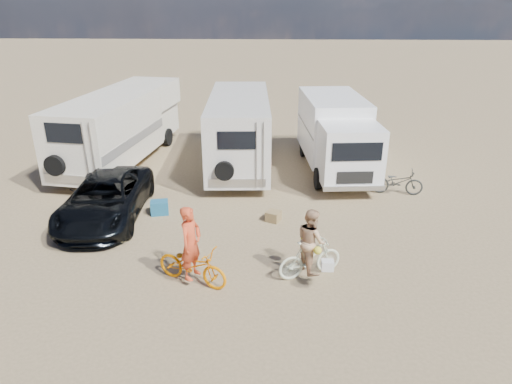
{
  "coord_description": "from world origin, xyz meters",
  "views": [
    {
      "loc": [
        1.05,
        -11.21,
        6.48
      ],
      "look_at": [
        0.56,
        0.95,
        1.3
      ],
      "focal_mm": 32.11,
      "sensor_mm": 36.0,
      "label": 1
    }
  ],
  "objects_px": {
    "box_truck": "(336,137)",
    "rider_man": "(191,249)",
    "rv_main": "(239,133)",
    "bike_man": "(192,265)",
    "crate": "(273,216)",
    "dark_suv": "(106,198)",
    "rv_left": "(121,128)",
    "cooler": "(160,207)",
    "bike_woman": "(310,258)",
    "rider_woman": "(311,247)",
    "bike_parked": "(398,182)"
  },
  "relations": [
    {
      "from": "rider_woman",
      "to": "dark_suv",
      "type": "bearing_deg",
      "value": 40.7
    },
    {
      "from": "dark_suv",
      "to": "rider_woman",
      "type": "bearing_deg",
      "value": -29.3
    },
    {
      "from": "rider_man",
      "to": "rider_woman",
      "type": "height_order",
      "value": "rider_man"
    },
    {
      "from": "rv_main",
      "to": "cooler",
      "type": "relative_size",
      "value": 12.16
    },
    {
      "from": "rider_woman",
      "to": "bike_parked",
      "type": "bearing_deg",
      "value": -55.8
    },
    {
      "from": "bike_woman",
      "to": "dark_suv",
      "type": "bearing_deg",
      "value": 40.7
    },
    {
      "from": "dark_suv",
      "to": "rv_main",
      "type": "bearing_deg",
      "value": 48.85
    },
    {
      "from": "rv_main",
      "to": "crate",
      "type": "distance_m",
      "value": 5.29
    },
    {
      "from": "dark_suv",
      "to": "bike_man",
      "type": "height_order",
      "value": "dark_suv"
    },
    {
      "from": "rider_woman",
      "to": "crate",
      "type": "distance_m",
      "value": 3.26
    },
    {
      "from": "rv_main",
      "to": "rider_man",
      "type": "xyz_separation_m",
      "value": [
        -0.53,
        -8.4,
        -0.52
      ]
    },
    {
      "from": "dark_suv",
      "to": "bike_man",
      "type": "bearing_deg",
      "value": -49.38
    },
    {
      "from": "bike_man",
      "to": "dark_suv",
      "type": "bearing_deg",
      "value": 66.75
    },
    {
      "from": "box_truck",
      "to": "cooler",
      "type": "xyz_separation_m",
      "value": [
        -6.14,
        -4.29,
        -1.2
      ]
    },
    {
      "from": "rv_main",
      "to": "rider_man",
      "type": "bearing_deg",
      "value": -96.56
    },
    {
      "from": "bike_man",
      "to": "rider_woman",
      "type": "relative_size",
      "value": 1.14
    },
    {
      "from": "rv_main",
      "to": "dark_suv",
      "type": "distance_m",
      "value": 6.3
    },
    {
      "from": "rv_left",
      "to": "dark_suv",
      "type": "bearing_deg",
      "value": -70.46
    },
    {
      "from": "bike_woman",
      "to": "cooler",
      "type": "xyz_separation_m",
      "value": [
        -4.61,
        3.41,
        -0.29
      ]
    },
    {
      "from": "bike_woman",
      "to": "rider_man",
      "type": "distance_m",
      "value": 2.94
    },
    {
      "from": "rv_left",
      "to": "cooler",
      "type": "height_order",
      "value": "rv_left"
    },
    {
      "from": "rv_main",
      "to": "bike_parked",
      "type": "bearing_deg",
      "value": -27.03
    },
    {
      "from": "rv_main",
      "to": "box_truck",
      "type": "bearing_deg",
      "value": -7.05
    },
    {
      "from": "box_truck",
      "to": "cooler",
      "type": "bearing_deg",
      "value": -150.08
    },
    {
      "from": "crate",
      "to": "dark_suv",
      "type": "bearing_deg",
      "value": 179.87
    },
    {
      "from": "cooler",
      "to": "bike_woman",
      "type": "bearing_deg",
      "value": -49.13
    },
    {
      "from": "rider_woman",
      "to": "bike_parked",
      "type": "distance_m",
      "value": 6.41
    },
    {
      "from": "crate",
      "to": "rider_man",
      "type": "bearing_deg",
      "value": -119.41
    },
    {
      "from": "rv_main",
      "to": "box_truck",
      "type": "height_order",
      "value": "rv_main"
    },
    {
      "from": "rv_main",
      "to": "rider_woman",
      "type": "height_order",
      "value": "rv_main"
    },
    {
      "from": "dark_suv",
      "to": "rider_woman",
      "type": "distance_m",
      "value": 6.92
    },
    {
      "from": "rider_man",
      "to": "crate",
      "type": "distance_m",
      "value": 4.06
    },
    {
      "from": "dark_suv",
      "to": "cooler",
      "type": "bearing_deg",
      "value": 9.21
    },
    {
      "from": "dark_suv",
      "to": "rider_man",
      "type": "xyz_separation_m",
      "value": [
        3.33,
        -3.49,
        0.26
      ]
    },
    {
      "from": "box_truck",
      "to": "bike_man",
      "type": "xyz_separation_m",
      "value": [
        -4.4,
        -8.12,
        -0.93
      ]
    },
    {
      "from": "rv_main",
      "to": "bike_man",
      "type": "distance_m",
      "value": 8.48
    },
    {
      "from": "rv_left",
      "to": "dark_suv",
      "type": "height_order",
      "value": "rv_left"
    },
    {
      "from": "dark_suv",
      "to": "rider_man",
      "type": "bearing_deg",
      "value": -49.38
    },
    {
      "from": "rv_main",
      "to": "rider_woman",
      "type": "bearing_deg",
      "value": -76.52
    },
    {
      "from": "dark_suv",
      "to": "cooler",
      "type": "xyz_separation_m",
      "value": [
        1.59,
        0.35,
        -0.45
      ]
    },
    {
      "from": "bike_parked",
      "to": "cooler",
      "type": "height_order",
      "value": "bike_parked"
    },
    {
      "from": "bike_woman",
      "to": "box_truck",
      "type": "bearing_deg",
      "value": -34.2
    },
    {
      "from": "rv_left",
      "to": "rider_woman",
      "type": "bearing_deg",
      "value": -41.55
    },
    {
      "from": "cooler",
      "to": "rider_man",
      "type": "bearing_deg",
      "value": -78.35
    },
    {
      "from": "rv_main",
      "to": "rv_left",
      "type": "height_order",
      "value": "rv_main"
    },
    {
      "from": "box_truck",
      "to": "rider_man",
      "type": "relative_size",
      "value": 3.35
    },
    {
      "from": "bike_woman",
      "to": "rider_man",
      "type": "height_order",
      "value": "rider_man"
    },
    {
      "from": "rv_main",
      "to": "rv_left",
      "type": "xyz_separation_m",
      "value": [
        -5.0,
        0.58,
        -0.01
      ]
    },
    {
      "from": "crate",
      "to": "box_truck",
      "type": "bearing_deg",
      "value": 62.26
    },
    {
      "from": "rider_woman",
      "to": "bike_woman",
      "type": "bearing_deg",
      "value": -0.0
    }
  ]
}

